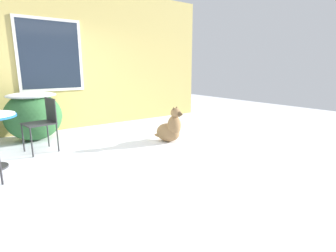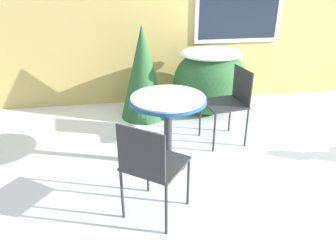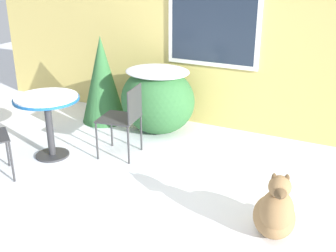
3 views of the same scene
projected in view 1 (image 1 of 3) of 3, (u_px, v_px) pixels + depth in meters
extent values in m
plane|color=white|center=(97.00, 154.00, 4.41)|extent=(16.00, 16.00, 0.00)
cube|color=tan|center=(55.00, 58.00, 5.78)|extent=(8.00, 0.06, 3.24)
cube|color=silver|center=(50.00, 55.00, 5.68)|extent=(1.35, 0.04, 1.55)
cube|color=#1E2838|center=(51.00, 55.00, 5.66)|extent=(1.23, 0.01, 1.43)
ellipsoid|color=#2D6033|center=(34.00, 116.00, 5.15)|extent=(1.06, 0.92, 0.95)
ellipsoid|color=white|center=(31.00, 95.00, 5.06)|extent=(0.90, 0.78, 0.12)
cube|color=#2D2D30|center=(39.00, 124.00, 4.42)|extent=(0.52, 0.52, 0.02)
cube|color=#2D2D30|center=(51.00, 110.00, 4.52)|extent=(0.08, 0.42, 0.40)
cylinder|color=#2D2D30|center=(23.00, 138.00, 4.47)|extent=(0.02, 0.02, 0.48)
cylinder|color=#2D2D30|center=(32.00, 143.00, 4.18)|extent=(0.02, 0.02, 0.48)
cylinder|color=#2D2D30|center=(48.00, 134.00, 4.76)|extent=(0.02, 0.02, 0.48)
cylinder|color=#2D2D30|center=(58.00, 138.00, 4.47)|extent=(0.02, 0.02, 0.48)
cylinder|color=#2D2D30|center=(0.00, 166.00, 3.19)|extent=(0.02, 0.02, 0.48)
ellipsoid|color=#937047|center=(168.00, 132.00, 5.12)|extent=(0.50, 0.58, 0.36)
ellipsoid|color=#937047|center=(174.00, 126.00, 5.00)|extent=(0.35, 0.33, 0.39)
sphere|color=#937047|center=(176.00, 113.00, 4.93)|extent=(0.19, 0.19, 0.19)
cone|color=brown|center=(181.00, 114.00, 4.86)|extent=(0.12, 0.10, 0.10)
ellipsoid|color=brown|center=(173.00, 109.00, 4.88)|extent=(0.05, 0.04, 0.09)
ellipsoid|color=brown|center=(177.00, 109.00, 4.96)|extent=(0.05, 0.04, 0.09)
ellipsoid|color=#937047|center=(159.00, 135.00, 5.27)|extent=(0.14, 0.24, 0.07)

